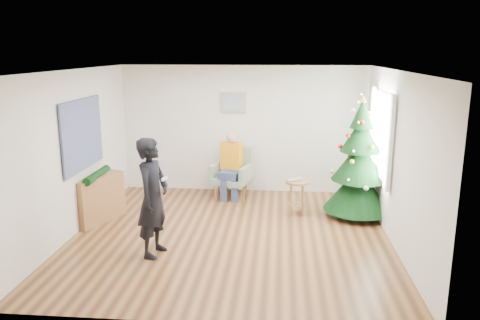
# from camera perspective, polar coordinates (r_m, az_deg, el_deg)

# --- Properties ---
(floor) EXTENTS (5.00, 5.00, 0.00)m
(floor) POSITION_cam_1_polar(r_m,az_deg,el_deg) (7.59, -1.17, -9.14)
(floor) COLOR brown
(floor) RESTS_ON ground
(ceiling) EXTENTS (5.00, 5.00, 0.00)m
(ceiling) POSITION_cam_1_polar(r_m,az_deg,el_deg) (7.02, -1.27, 10.87)
(ceiling) COLOR white
(ceiling) RESTS_ON wall_back
(wall_back) EXTENTS (5.00, 0.00, 5.00)m
(wall_back) POSITION_cam_1_polar(r_m,az_deg,el_deg) (9.64, 0.41, 3.75)
(wall_back) COLOR silver
(wall_back) RESTS_ON floor
(wall_front) EXTENTS (5.00, 0.00, 5.00)m
(wall_front) POSITION_cam_1_polar(r_m,az_deg,el_deg) (4.81, -4.48, -6.11)
(wall_front) COLOR silver
(wall_front) RESTS_ON floor
(wall_left) EXTENTS (0.00, 5.00, 5.00)m
(wall_left) POSITION_cam_1_polar(r_m,az_deg,el_deg) (7.87, -19.63, 0.80)
(wall_left) COLOR silver
(wall_left) RESTS_ON floor
(wall_right) EXTENTS (0.00, 5.00, 5.00)m
(wall_right) POSITION_cam_1_polar(r_m,az_deg,el_deg) (7.36, 18.52, 0.07)
(wall_right) COLOR silver
(wall_right) RESTS_ON floor
(window_panel) EXTENTS (0.04, 1.30, 1.40)m
(window_panel) POSITION_cam_1_polar(r_m,az_deg,el_deg) (8.27, 16.86, 3.00)
(window_panel) COLOR white
(window_panel) RESTS_ON wall_right
(curtains) EXTENTS (0.05, 1.75, 1.50)m
(curtains) POSITION_cam_1_polar(r_m,az_deg,el_deg) (8.27, 16.66, 3.00)
(curtains) COLOR white
(curtains) RESTS_ON wall_right
(christmas_tree) EXTENTS (1.19, 1.19, 2.16)m
(christmas_tree) POSITION_cam_1_polar(r_m,az_deg,el_deg) (8.42, 14.34, -0.34)
(christmas_tree) COLOR #3F2816
(christmas_tree) RESTS_ON floor
(stool) EXTENTS (0.42, 0.42, 0.62)m
(stool) POSITION_cam_1_polar(r_m,az_deg,el_deg) (8.48, 6.91, -4.52)
(stool) COLOR brown
(stool) RESTS_ON floor
(laptop) EXTENTS (0.41, 0.37, 0.03)m
(laptop) POSITION_cam_1_polar(r_m,az_deg,el_deg) (8.39, 6.97, -2.44)
(laptop) COLOR silver
(laptop) RESTS_ON stool
(armchair) EXTENTS (0.88, 0.85, 1.00)m
(armchair) POSITION_cam_1_polar(r_m,az_deg,el_deg) (9.43, -0.96, -2.27)
(armchair) COLOR gray
(armchair) RESTS_ON floor
(seated_person) EXTENTS (0.50, 0.66, 1.30)m
(seated_person) POSITION_cam_1_polar(r_m,az_deg,el_deg) (9.31, -1.12, -0.56)
(seated_person) COLOR navy
(seated_person) RESTS_ON armchair
(standing_man) EXTENTS (0.52, 0.69, 1.72)m
(standing_man) POSITION_cam_1_polar(r_m,az_deg,el_deg) (6.74, -10.57, -4.51)
(standing_man) COLOR black
(standing_man) RESTS_ON floor
(game_controller) EXTENTS (0.06, 0.13, 0.04)m
(game_controller) POSITION_cam_1_polar(r_m,az_deg,el_deg) (6.59, -9.21, -2.28)
(game_controller) COLOR white
(game_controller) RESTS_ON standing_man
(console) EXTENTS (0.66, 1.04, 0.80)m
(console) POSITION_cam_1_polar(r_m,az_deg,el_deg) (8.43, -16.84, -4.53)
(console) COLOR brown
(console) RESTS_ON floor
(garland) EXTENTS (0.14, 0.90, 0.14)m
(garland) POSITION_cam_1_polar(r_m,az_deg,el_deg) (8.31, -17.03, -1.77)
(garland) COLOR black
(garland) RESTS_ON console
(tapestry) EXTENTS (0.03, 1.50, 1.15)m
(tapestry) POSITION_cam_1_polar(r_m,az_deg,el_deg) (8.07, -18.64, 2.99)
(tapestry) COLOR black
(tapestry) RESTS_ON wall_left
(framed_picture) EXTENTS (0.52, 0.05, 0.42)m
(framed_picture) POSITION_cam_1_polar(r_m,az_deg,el_deg) (9.55, -0.81, 6.99)
(framed_picture) COLOR tan
(framed_picture) RESTS_ON wall_back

